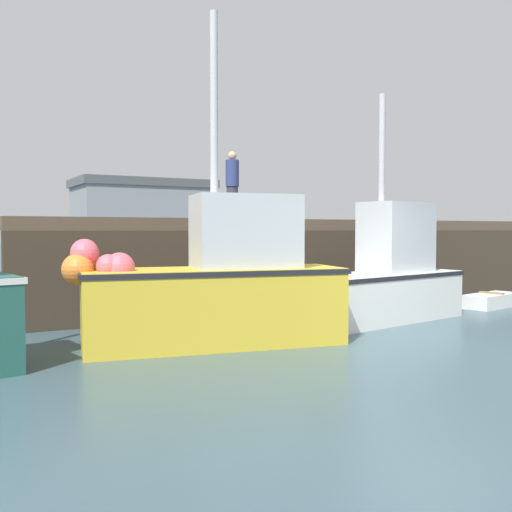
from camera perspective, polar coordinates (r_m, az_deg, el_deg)
name	(u,v)px	position (r m, az deg, el deg)	size (l,w,h in m)	color
ground	(430,347)	(9.66, 16.71, -8.55)	(120.00, 160.00, 0.10)	#38515B
pier	(278,234)	(16.24, 2.21, 2.20)	(14.84, 7.80, 2.03)	brown
fishing_boat_near_right	(217,287)	(9.04, -3.89, -3.01)	(4.32, 2.01, 5.11)	gold
fishing_boat_mid	(385,279)	(11.78, 12.51, -2.18)	(4.03, 1.92, 4.43)	silver
rowboat	(491,300)	(14.60, 22.08, -4.05)	(1.69, 0.95, 0.35)	white
dockworker	(232,186)	(14.81, -2.34, 6.89)	(0.34, 0.34, 1.75)	#2D3342
warehouse	(143,219)	(37.36, -11.02, 3.57)	(8.35, 4.98, 4.91)	gray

